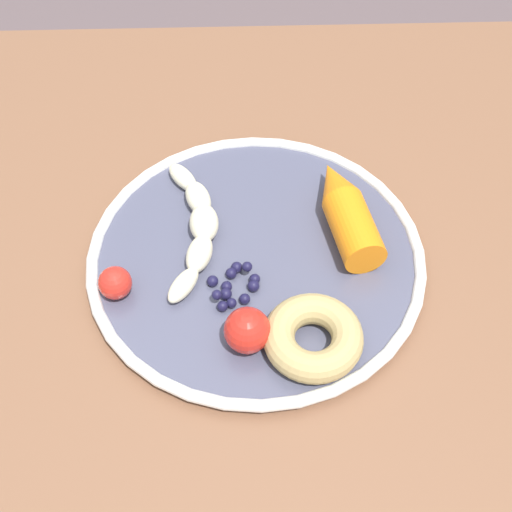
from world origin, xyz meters
The scene contains 8 objects.
dining_table centered at (0.00, 0.00, 0.67)m, with size 0.91×0.92×0.77m.
plate centered at (-0.04, -0.01, 0.78)m, with size 0.35×0.35×0.02m.
banana centered at (-0.07, -0.07, 0.79)m, with size 0.19×0.06×0.03m.
carrot_orange centered at (-0.08, 0.09, 0.80)m, with size 0.14×0.07×0.04m.
donut centered at (0.07, 0.04, 0.79)m, with size 0.09×0.09×0.03m, color tan.
blueberry_pile centered at (0.00, -0.03, 0.79)m, with size 0.06×0.05×0.02m.
tomato_near centered at (0.06, -0.02, 0.80)m, with size 0.04×0.04×0.04m, color red.
tomato_mid centered at (0.00, -0.14, 0.80)m, with size 0.03×0.03×0.03m, color red.
Camera 1 is at (0.41, -0.02, 1.36)m, focal length 50.39 mm.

